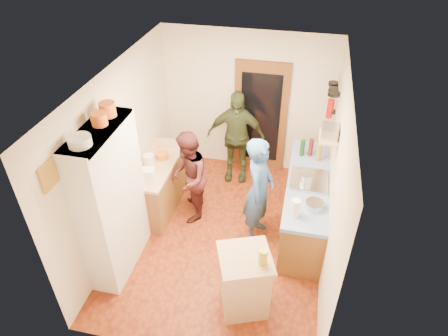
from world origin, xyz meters
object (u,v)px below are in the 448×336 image
(person_left, at_px, (190,176))
(person_back, at_px, (236,137))
(right_counter_base, at_px, (305,205))
(person_hob, at_px, (261,192))
(hutch_body, at_px, (112,202))
(island_base, at_px, (244,283))

(person_left, relative_size, person_back, 0.90)
(right_counter_base, relative_size, person_hob, 1.28)
(person_back, bearing_deg, person_hob, -69.90)
(hutch_body, bearing_deg, person_hob, 26.64)
(hutch_body, bearing_deg, island_base, -11.48)
(person_left, bearing_deg, island_base, 23.97)
(person_back, bearing_deg, person_left, -117.68)
(person_left, distance_m, person_back, 1.26)
(person_hob, bearing_deg, person_left, 82.27)
(island_base, relative_size, person_hob, 0.50)
(person_hob, relative_size, person_left, 1.11)
(right_counter_base, relative_size, person_left, 1.42)
(hutch_body, xyz_separation_m, person_back, (1.20, 2.33, -0.24))
(island_base, xyz_separation_m, person_hob, (-0.00, 1.30, 0.43))
(hutch_body, height_order, person_back, hutch_body)
(person_back, bearing_deg, hutch_body, -121.52)
(person_hob, height_order, person_back, person_back)
(island_base, distance_m, person_back, 2.81)
(hutch_body, height_order, right_counter_base, hutch_body)
(hutch_body, relative_size, person_back, 1.27)
(island_base, height_order, person_hob, person_hob)
(right_counter_base, bearing_deg, person_left, -175.94)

